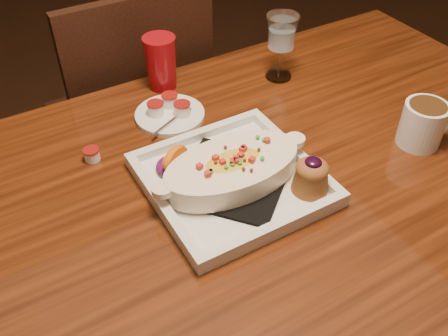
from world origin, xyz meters
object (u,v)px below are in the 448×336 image
plate (237,173)px  red_tumbler (161,63)px  table (248,217)px  goblet (282,36)px  saucer (170,113)px  coffee_mug (424,122)px  chair_far (135,118)px

plate → red_tumbler: (0.03, 0.38, 0.03)m
table → goblet: (0.27, 0.28, 0.21)m
table → red_tumbler: 0.42m
table → saucer: bearing=98.1°
plate → red_tumbler: red_tumbler is taller
red_tumbler → goblet: bearing=-21.9°
coffee_mug → goblet: bearing=123.1°
plate → coffee_mug: 0.40m
table → red_tumbler: red_tumbler is taller
coffee_mug → goblet: goblet is taller
coffee_mug → red_tumbler: size_ratio=0.96×
plate → goblet: 0.41m
goblet → plate: bearing=-136.4°
chair_far → saucer: size_ratio=6.07×
table → red_tumbler: (0.00, 0.39, 0.16)m
table → chair_far: (-0.00, 0.63, -0.15)m
chair_far → saucer: (-0.04, -0.36, 0.25)m
chair_far → coffee_mug: chair_far is taller
red_tumbler → plate: bearing=-94.3°
coffee_mug → red_tumbler: 0.59m
plate → saucer: bearing=93.0°
coffee_mug → saucer: coffee_mug is taller
red_tumbler → coffee_mug: bearing=-51.8°
coffee_mug → saucer: bearing=157.1°
chair_far → plate: bearing=87.6°
plate → coffee_mug: bearing=-11.2°
goblet → red_tumbler: 0.29m
chair_far → coffee_mug: (0.37, -0.70, 0.29)m
coffee_mug → table: bearing=-174.1°
table → saucer: (-0.04, 0.27, 0.11)m
goblet → chair_far: bearing=127.6°
table → chair_far: chair_far is taller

